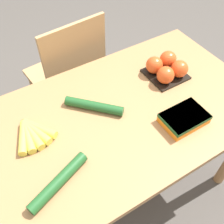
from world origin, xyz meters
name	(u,v)px	position (x,y,z in m)	size (l,w,h in m)	color
ground_plane	(112,188)	(0.00, 0.00, 0.00)	(12.00, 12.00, 0.00)	#4C4742
dining_table	(112,131)	(0.00, 0.00, 0.62)	(1.37, 0.75, 0.73)	#9E7044
chair	(69,76)	(0.05, 0.60, 0.47)	(0.46, 0.44, 0.90)	tan
banana_bunch	(32,134)	(-0.33, 0.08, 0.75)	(0.17, 0.17, 0.03)	brown
tomato_pack	(167,68)	(0.36, 0.09, 0.77)	(0.18, 0.18, 0.09)	black
carrot_bag	(184,118)	(0.24, -0.18, 0.75)	(0.19, 0.13, 0.05)	orange
cucumber_near	(94,106)	(-0.04, 0.08, 0.75)	(0.21, 0.22, 0.04)	#1E5123
cucumber_far	(59,182)	(-0.32, -0.17, 0.75)	(0.26, 0.13, 0.04)	#1E5123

